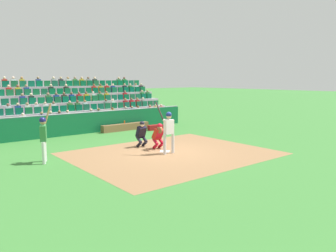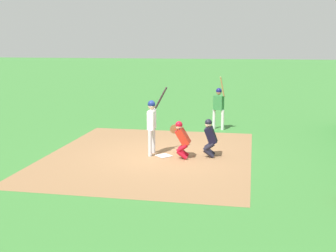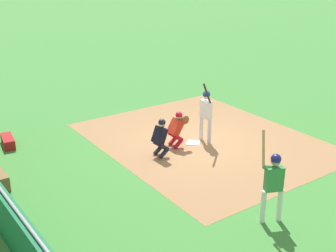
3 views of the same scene
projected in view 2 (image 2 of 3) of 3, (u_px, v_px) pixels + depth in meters
ground_plane at (164, 156)px, 14.91m from camera, size 160.00×160.00×0.00m
infield_dirt_patch at (149, 155)px, 14.99m from camera, size 8.53×6.96×0.01m
home_plate_marker at (164, 156)px, 14.90m from camera, size 0.62×0.62×0.02m
batter_at_plate at (152, 121)px, 14.89m from camera, size 0.69×0.62×2.30m
catcher_crouching at (181, 137)px, 14.54m from camera, size 0.47×0.71×1.26m
home_plate_umpire at (210, 136)px, 14.70m from camera, size 0.46×0.46×1.30m
on_deck_batter at (219, 104)px, 19.16m from camera, size 0.61×0.56×2.34m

